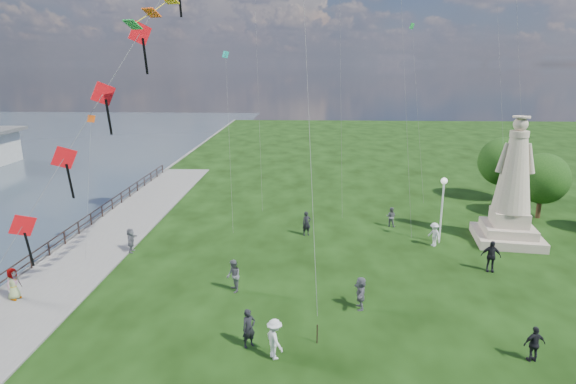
{
  "coord_description": "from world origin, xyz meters",
  "views": [
    {
      "loc": [
        0.09,
        -15.65,
        11.79
      ],
      "look_at": [
        -1.0,
        8.0,
        5.5
      ],
      "focal_mm": 30.0,
      "sensor_mm": 36.0,
      "label": 1
    }
  ],
  "objects_px": {
    "person_0": "(249,328)",
    "person_3": "(534,344)",
    "person_8": "(434,234)",
    "person_10": "(14,286)",
    "statue": "(512,196)",
    "person_6": "(307,224)",
    "person_2": "(275,339)",
    "person_11": "(361,293)",
    "person_5": "(131,240)",
    "person_9": "(491,256)",
    "person_1": "(233,276)",
    "lamppost": "(443,196)",
    "person_7": "(391,217)"
  },
  "relations": [
    {
      "from": "person_0",
      "to": "person_3",
      "type": "distance_m",
      "value": 11.77
    },
    {
      "from": "person_8",
      "to": "person_10",
      "type": "xyz_separation_m",
      "value": [
        -23.45,
        -8.82,
        0.03
      ]
    },
    {
      "from": "statue",
      "to": "person_6",
      "type": "xyz_separation_m",
      "value": [
        -13.8,
        0.55,
        -2.36
      ]
    },
    {
      "from": "person_2",
      "to": "person_11",
      "type": "xyz_separation_m",
      "value": [
        3.96,
        4.38,
        -0.03
      ]
    },
    {
      "from": "statue",
      "to": "person_11",
      "type": "relative_size",
      "value": 5.1
    },
    {
      "from": "person_2",
      "to": "person_10",
      "type": "bearing_deg",
      "value": 39.87
    },
    {
      "from": "person_5",
      "to": "statue",
      "type": "bearing_deg",
      "value": -88.74
    },
    {
      "from": "statue",
      "to": "person_8",
      "type": "relative_size",
      "value": 5.28
    },
    {
      "from": "person_0",
      "to": "person_3",
      "type": "xyz_separation_m",
      "value": [
        11.76,
        -0.52,
        -0.09
      ]
    },
    {
      "from": "person_8",
      "to": "person_10",
      "type": "bearing_deg",
      "value": -96.55
    },
    {
      "from": "person_0",
      "to": "person_2",
      "type": "relative_size",
      "value": 1.0
    },
    {
      "from": "person_9",
      "to": "person_1",
      "type": "bearing_deg",
      "value": -157.39
    },
    {
      "from": "person_9",
      "to": "person_2",
      "type": "bearing_deg",
      "value": -132.6
    },
    {
      "from": "person_6",
      "to": "person_11",
      "type": "xyz_separation_m",
      "value": [
        2.77,
        -10.52,
        -0.04
      ]
    },
    {
      "from": "statue",
      "to": "lamppost",
      "type": "xyz_separation_m",
      "value": [
        -4.72,
        -0.51,
        0.05
      ]
    },
    {
      "from": "statue",
      "to": "person_2",
      "type": "bearing_deg",
      "value": -128.11
    },
    {
      "from": "person_1",
      "to": "person_7",
      "type": "height_order",
      "value": "person_1"
    },
    {
      "from": "statue",
      "to": "person_8",
      "type": "height_order",
      "value": "statue"
    },
    {
      "from": "person_5",
      "to": "person_11",
      "type": "distance_m",
      "value": 15.68
    },
    {
      "from": "person_0",
      "to": "person_7",
      "type": "bearing_deg",
      "value": 23.83
    },
    {
      "from": "person_3",
      "to": "person_5",
      "type": "distance_m",
      "value": 23.46
    },
    {
      "from": "person_2",
      "to": "person_11",
      "type": "distance_m",
      "value": 5.9
    },
    {
      "from": "person_5",
      "to": "person_7",
      "type": "xyz_separation_m",
      "value": [
        17.64,
        5.94,
        -0.06
      ]
    },
    {
      "from": "person_5",
      "to": "person_7",
      "type": "bearing_deg",
      "value": -77.23
    },
    {
      "from": "lamppost",
      "to": "person_5",
      "type": "relative_size",
      "value": 2.83
    },
    {
      "from": "lamppost",
      "to": "person_8",
      "type": "relative_size",
      "value": 2.81
    },
    {
      "from": "person_3",
      "to": "person_9",
      "type": "relative_size",
      "value": 0.82
    },
    {
      "from": "person_1",
      "to": "person_3",
      "type": "height_order",
      "value": "person_1"
    },
    {
      "from": "person_7",
      "to": "person_9",
      "type": "relative_size",
      "value": 0.78
    },
    {
      "from": "person_1",
      "to": "person_8",
      "type": "relative_size",
      "value": 1.1
    },
    {
      "from": "person_0",
      "to": "lamppost",
      "type": "bearing_deg",
      "value": 10.52
    },
    {
      "from": "person_8",
      "to": "person_9",
      "type": "relative_size",
      "value": 0.85
    },
    {
      "from": "person_3",
      "to": "person_8",
      "type": "relative_size",
      "value": 0.96
    },
    {
      "from": "person_9",
      "to": "person_11",
      "type": "distance_m",
      "value": 9.4
    },
    {
      "from": "person_6",
      "to": "person_7",
      "type": "relative_size",
      "value": 1.17
    },
    {
      "from": "lamppost",
      "to": "person_7",
      "type": "bearing_deg",
      "value": 129.79
    },
    {
      "from": "person_8",
      "to": "person_9",
      "type": "distance_m",
      "value": 4.6
    },
    {
      "from": "person_5",
      "to": "person_1",
      "type": "bearing_deg",
      "value": -131.08
    },
    {
      "from": "person_9",
      "to": "person_11",
      "type": "bearing_deg",
      "value": -139.11
    },
    {
      "from": "lamppost",
      "to": "person_2",
      "type": "height_order",
      "value": "lamppost"
    },
    {
      "from": "person_11",
      "to": "person_8",
      "type": "bearing_deg",
      "value": 146.05
    },
    {
      "from": "person_2",
      "to": "person_7",
      "type": "height_order",
      "value": "person_2"
    },
    {
      "from": "lamppost",
      "to": "person_2",
      "type": "xyz_separation_m",
      "value": [
        -10.26,
        -13.85,
        -2.41
      ]
    },
    {
      "from": "person_3",
      "to": "person_5",
      "type": "xyz_separation_m",
      "value": [
        -20.74,
        10.96,
        0.02
      ]
    },
    {
      "from": "person_11",
      "to": "person_5",
      "type": "bearing_deg",
      "value": -116.68
    },
    {
      "from": "statue",
      "to": "person_9",
      "type": "xyz_separation_m",
      "value": [
        -2.97,
        -5.13,
        -2.29
      ]
    },
    {
      "from": "person_3",
      "to": "person_8",
      "type": "distance_m",
      "value": 12.96
    },
    {
      "from": "person_0",
      "to": "person_11",
      "type": "distance_m",
      "value": 6.26
    },
    {
      "from": "person_2",
      "to": "person_7",
      "type": "xyz_separation_m",
      "value": [
        7.5,
        17.16,
        -0.13
      ]
    },
    {
      "from": "person_1",
      "to": "person_7",
      "type": "bearing_deg",
      "value": 117.82
    }
  ]
}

